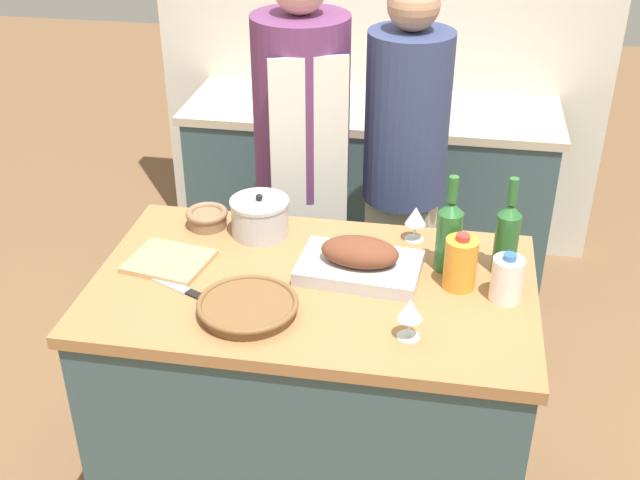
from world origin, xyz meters
name	(u,v)px	position (x,y,z in m)	size (l,w,h in m)	color
kitchen_island	(314,395)	(0.00, 0.00, 0.45)	(1.36, 0.81, 0.91)	#3D565B
back_counter	(369,191)	(0.00, 1.56, 0.45)	(1.77, 0.60, 0.90)	#3D565B
back_wall	(383,9)	(0.00, 1.91, 1.27)	(2.27, 0.10, 2.55)	silver
roasting_pan	(360,261)	(0.13, 0.07, 0.95)	(0.39, 0.27, 0.12)	#BCBCC1
wicker_basket	(248,307)	(-0.16, -0.20, 0.93)	(0.30, 0.30, 0.04)	brown
cutting_board	(169,261)	(-0.47, 0.03, 0.92)	(0.28, 0.25, 0.02)	tan
stock_pot	(260,217)	(-0.23, 0.27, 0.97)	(0.20, 0.20, 0.15)	#B7B7BC
mixing_bowl	(207,217)	(-0.42, 0.29, 0.94)	(0.15, 0.15, 0.06)	#846647
juice_jug	(460,263)	(0.44, 0.05, 0.99)	(0.10, 0.10, 0.18)	orange
milk_jug	(507,279)	(0.58, 0.01, 0.98)	(0.09, 0.09, 0.16)	white
wine_bottle_green	(449,234)	(0.40, 0.15, 1.03)	(0.08, 0.08, 0.32)	#28662D
wine_bottle_dark	(507,236)	(0.57, 0.16, 1.03)	(0.07, 0.07, 0.32)	#28662D
wine_glass_left	(416,217)	(0.29, 0.32, 0.99)	(0.07, 0.07, 0.12)	silver
wine_glass_right	(410,311)	(0.31, -0.23, 1.00)	(0.07, 0.07, 0.13)	silver
knife_chef	(183,289)	(-0.38, -0.11, 0.91)	(0.23, 0.13, 0.01)	#B7B7BC
condiment_bottle_tall	(386,102)	(0.08, 1.43, 0.98)	(0.05, 0.05, 0.17)	#234C28
condiment_bottle_short	(333,97)	(-0.17, 1.45, 0.98)	(0.05, 0.05, 0.17)	#B28E2D
condiment_bottle_extra	(288,77)	(-0.42, 1.63, 0.99)	(0.07, 0.07, 0.20)	#332D28
person_cook_aproned	(302,158)	(-0.20, 0.84, 0.94)	(0.39, 0.41, 1.70)	beige
person_cook_guest	(404,168)	(0.21, 0.86, 0.92)	(0.32, 0.32, 1.65)	beige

